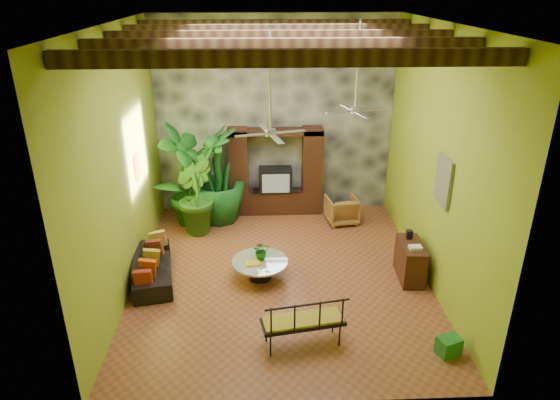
{
  "coord_description": "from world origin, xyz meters",
  "views": [
    {
      "loc": [
        -0.41,
        -8.97,
        5.65
      ],
      "look_at": [
        -0.01,
        0.2,
        1.62
      ],
      "focal_mm": 32.0,
      "sensor_mm": 36.0,
      "label": 1
    }
  ],
  "objects_px": {
    "sofa": "(152,267)",
    "tall_plant_a": "(184,176)",
    "side_console": "(410,261)",
    "entertainment_center": "(275,178)",
    "green_bin": "(449,346)",
    "ceiling_fan_front": "(271,121)",
    "tall_plant_c": "(217,175)",
    "coffee_table": "(260,267)",
    "iron_bench": "(303,320)",
    "tall_plant_b": "(194,195)",
    "wicker_armchair": "(342,210)",
    "ceiling_fan_back": "(356,100)"
  },
  "relations": [
    {
      "from": "iron_bench",
      "to": "tall_plant_a",
      "type": "bearing_deg",
      "value": 107.97
    },
    {
      "from": "coffee_table",
      "to": "green_bin",
      "type": "xyz_separation_m",
      "value": [
        3.08,
        -2.46,
        -0.1
      ]
    },
    {
      "from": "tall_plant_a",
      "to": "tall_plant_b",
      "type": "bearing_deg",
      "value": -54.32
    },
    {
      "from": "ceiling_fan_back",
      "to": "tall_plant_a",
      "type": "relative_size",
      "value": 0.71
    },
    {
      "from": "ceiling_fan_front",
      "to": "tall_plant_c",
      "type": "xyz_separation_m",
      "value": [
        -1.27,
        3.13,
        -2.18
      ]
    },
    {
      "from": "ceiling_fan_front",
      "to": "green_bin",
      "type": "relative_size",
      "value": 5.09
    },
    {
      "from": "green_bin",
      "to": "side_console",
      "type": "bearing_deg",
      "value": 90.0
    },
    {
      "from": "tall_plant_c",
      "to": "coffee_table",
      "type": "distance_m",
      "value": 3.17
    },
    {
      "from": "entertainment_center",
      "to": "iron_bench",
      "type": "xyz_separation_m",
      "value": [
        0.27,
        -5.41,
        -0.42
      ]
    },
    {
      "from": "ceiling_fan_front",
      "to": "sofa",
      "type": "relative_size",
      "value": 0.96
    },
    {
      "from": "ceiling_fan_back",
      "to": "wicker_armchair",
      "type": "relative_size",
      "value": 2.47
    },
    {
      "from": "sofa",
      "to": "tall_plant_a",
      "type": "bearing_deg",
      "value": -19.99
    },
    {
      "from": "ceiling_fan_front",
      "to": "coffee_table",
      "type": "distance_m",
      "value": 3.17
    },
    {
      "from": "entertainment_center",
      "to": "sofa",
      "type": "xyz_separation_m",
      "value": [
        -2.65,
        -3.17,
        -0.68
      ]
    },
    {
      "from": "tall_plant_b",
      "to": "tall_plant_c",
      "type": "distance_m",
      "value": 0.86
    },
    {
      "from": "tall_plant_c",
      "to": "tall_plant_b",
      "type": "bearing_deg",
      "value": -130.1
    },
    {
      "from": "wicker_armchair",
      "to": "ceiling_fan_back",
      "type": "bearing_deg",
      "value": 78.16
    },
    {
      "from": "iron_bench",
      "to": "coffee_table",
      "type": "bearing_deg",
      "value": 97.93
    },
    {
      "from": "wicker_armchair",
      "to": "tall_plant_c",
      "type": "height_order",
      "value": "tall_plant_c"
    },
    {
      "from": "sofa",
      "to": "tall_plant_c",
      "type": "bearing_deg",
      "value": -33.86
    },
    {
      "from": "sofa",
      "to": "tall_plant_b",
      "type": "relative_size",
      "value": 1.02
    },
    {
      "from": "wicker_armchair",
      "to": "tall_plant_c",
      "type": "distance_m",
      "value": 3.27
    },
    {
      "from": "coffee_table",
      "to": "iron_bench",
      "type": "relative_size",
      "value": 0.79
    },
    {
      "from": "entertainment_center",
      "to": "sofa",
      "type": "bearing_deg",
      "value": -129.89
    },
    {
      "from": "tall_plant_a",
      "to": "tall_plant_b",
      "type": "relative_size",
      "value": 1.38
    },
    {
      "from": "green_bin",
      "to": "sofa",
      "type": "bearing_deg",
      "value": 154.52
    },
    {
      "from": "wicker_armchair",
      "to": "coffee_table",
      "type": "relative_size",
      "value": 0.65
    },
    {
      "from": "sofa",
      "to": "coffee_table",
      "type": "height_order",
      "value": "sofa"
    },
    {
      "from": "entertainment_center",
      "to": "side_console",
      "type": "distance_m",
      "value": 4.33
    },
    {
      "from": "ceiling_fan_front",
      "to": "wicker_armchair",
      "type": "height_order",
      "value": "ceiling_fan_front"
    },
    {
      "from": "coffee_table",
      "to": "iron_bench",
      "type": "bearing_deg",
      "value": -72.05
    },
    {
      "from": "sofa",
      "to": "side_console",
      "type": "height_order",
      "value": "side_console"
    },
    {
      "from": "side_console",
      "to": "green_bin",
      "type": "height_order",
      "value": "side_console"
    },
    {
      "from": "tall_plant_b",
      "to": "coffee_table",
      "type": "xyz_separation_m",
      "value": [
        1.56,
        -2.21,
        -0.69
      ]
    },
    {
      "from": "wicker_armchair",
      "to": "tall_plant_c",
      "type": "relative_size",
      "value": 0.31
    },
    {
      "from": "wicker_armchair",
      "to": "tall_plant_b",
      "type": "height_order",
      "value": "tall_plant_b"
    },
    {
      "from": "side_console",
      "to": "tall_plant_a",
      "type": "bearing_deg",
      "value": 153.81
    },
    {
      "from": "tall_plant_a",
      "to": "side_console",
      "type": "xyz_separation_m",
      "value": [
        4.9,
        -2.7,
        -0.91
      ]
    },
    {
      "from": "entertainment_center",
      "to": "coffee_table",
      "type": "height_order",
      "value": "entertainment_center"
    },
    {
      "from": "sofa",
      "to": "wicker_armchair",
      "type": "bearing_deg",
      "value": -71.09
    },
    {
      "from": "tall_plant_b",
      "to": "green_bin",
      "type": "relative_size",
      "value": 5.18
    },
    {
      "from": "entertainment_center",
      "to": "side_console",
      "type": "relative_size",
      "value": 2.43
    },
    {
      "from": "sofa",
      "to": "tall_plant_c",
      "type": "distance_m",
      "value": 3.15
    },
    {
      "from": "tall_plant_b",
      "to": "side_console",
      "type": "xyz_separation_m",
      "value": [
        4.65,
        -2.35,
        -0.55
      ]
    },
    {
      "from": "coffee_table",
      "to": "side_console",
      "type": "distance_m",
      "value": 3.09
    },
    {
      "from": "entertainment_center",
      "to": "iron_bench",
      "type": "bearing_deg",
      "value": -87.13
    },
    {
      "from": "tall_plant_c",
      "to": "coffee_table",
      "type": "xyz_separation_m",
      "value": [
        1.04,
        -2.83,
        -0.96
      ]
    },
    {
      "from": "green_bin",
      "to": "tall_plant_b",
      "type": "bearing_deg",
      "value": 134.84
    },
    {
      "from": "entertainment_center",
      "to": "wicker_armchair",
      "type": "xyz_separation_m",
      "value": [
        1.66,
        -0.71,
        -0.62
      ]
    },
    {
      "from": "iron_bench",
      "to": "green_bin",
      "type": "xyz_separation_m",
      "value": [
        2.38,
        -0.28,
        -0.39
      ]
    }
  ]
}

